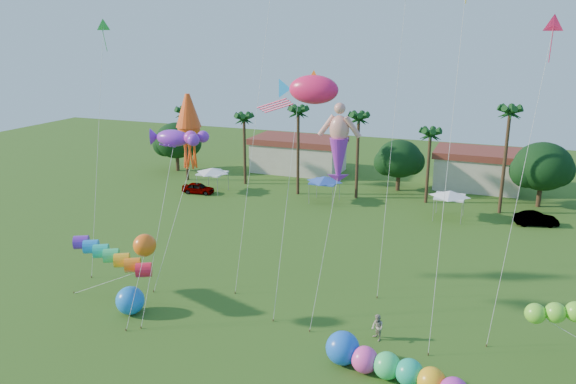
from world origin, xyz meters
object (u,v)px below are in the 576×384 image
(car_a, at_px, (198,188))
(caterpillar_inflatable, at_px, (398,370))
(car_b, at_px, (536,219))
(blue_ball, at_px, (130,300))
(spectator_b, at_px, (377,328))

(car_a, height_order, caterpillar_inflatable, caterpillar_inflatable)
(car_b, relative_size, blue_ball, 2.14)
(caterpillar_inflatable, relative_size, blue_ball, 4.92)
(car_b, height_order, spectator_b, spectator_b)
(car_a, distance_m, blue_ball, 30.29)
(spectator_b, relative_size, caterpillar_inflatable, 0.18)
(car_b, height_order, caterpillar_inflatable, caterpillar_inflatable)
(caterpillar_inflatable, bearing_deg, blue_ball, -168.92)
(spectator_b, bearing_deg, blue_ball, -125.40)
(car_b, xyz_separation_m, spectator_b, (-10.18, -27.61, 0.17))
(car_a, xyz_separation_m, spectator_b, (27.74, -25.46, 0.20))
(car_a, xyz_separation_m, blue_ball, (10.94, -28.24, 0.32))
(car_b, bearing_deg, spectator_b, 144.83)
(caterpillar_inflatable, bearing_deg, car_a, 150.43)
(car_b, height_order, blue_ball, blue_ball)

